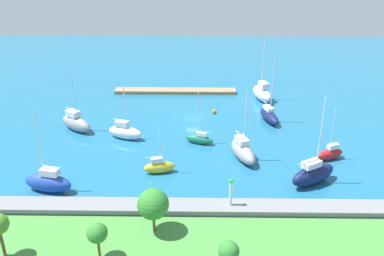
{
  "coord_description": "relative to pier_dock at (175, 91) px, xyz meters",
  "views": [
    {
      "loc": [
        -1.02,
        72.49,
        30.43
      ],
      "look_at": [
        0.0,
        7.96,
        1.5
      ],
      "focal_mm": 37.72,
      "sensor_mm": 36.0,
      "label": 1
    }
  ],
  "objects": [
    {
      "name": "water",
      "position": [
        -4.16,
        15.18,
        -0.39
      ],
      "size": [
        160.0,
        160.0,
        0.0
      ],
      "primitive_type": "plane",
      "color": "#1E668C",
      "rests_on": "ground"
    },
    {
      "name": "pier_dock",
      "position": [
        0.0,
        0.0,
        0.0
      ],
      "size": [
        27.62,
        3.09,
        0.77
      ],
      "primitive_type": "cube",
      "color": "#997A56",
      "rests_on": "ground"
    },
    {
      "name": "breakwater",
      "position": [
        -4.16,
        46.21,
        0.37
      ],
      "size": [
        63.78,
        2.94,
        1.51
      ],
      "primitive_type": "cube",
      "color": "gray",
      "rests_on": "ground"
    },
    {
      "name": "harbor_beacon",
      "position": [
        -9.22,
        46.21,
        3.27
      ],
      "size": [
        0.56,
        0.56,
        3.73
      ],
      "color": "silver",
      "rests_on": "breakwater"
    },
    {
      "name": "park_tree_center",
      "position": [
        4.99,
        54.88,
        3.53
      ],
      "size": [
        2.16,
        2.16,
        4.19
      ],
      "color": "brown",
      "rests_on": "shoreline_park"
    },
    {
      "name": "park_tree_mideast",
      "position": [
        -8.24,
        57.07,
        3.3
      ],
      "size": [
        2.07,
        2.07,
        3.91
      ],
      "color": "brown",
      "rests_on": "shoreline_park"
    },
    {
      "name": "park_tree_east",
      "position": [
        -0.28,
        50.53,
        4.11
      ],
      "size": [
        3.56,
        3.56,
        5.44
      ],
      "color": "brown",
      "rests_on": "shoreline_park"
    },
    {
      "name": "sailboat_gray_west_end",
      "position": [
        -12.24,
        31.58,
        1.04
      ],
      "size": [
        4.69,
        7.97,
        11.55
      ],
      "rotation": [
        0.0,
        0.0,
        1.88
      ],
      "color": "gray",
      "rests_on": "water"
    },
    {
      "name": "sailboat_navy_lone_north",
      "position": [
        -18.79,
        16.4,
        0.81
      ],
      "size": [
        3.82,
        7.5,
        13.41
      ],
      "rotation": [
        0.0,
        0.0,
        1.82
      ],
      "color": "#141E4C",
      "rests_on": "water"
    },
    {
      "name": "sailboat_white_inner_mooring",
      "position": [
        7.46,
        24.46,
        0.92
      ],
      "size": [
        6.64,
        4.1,
        9.58
      ],
      "rotation": [
        0.0,
        0.0,
        2.79
      ],
      "color": "white",
      "rests_on": "water"
    },
    {
      "name": "sailboat_red_center_basin",
      "position": [
        -25.92,
        31.49,
        0.65
      ],
      "size": [
        4.92,
        3.25,
        8.6
      ],
      "rotation": [
        0.0,
        0.0,
        0.41
      ],
      "color": "red",
      "rests_on": "water"
    },
    {
      "name": "sailboat_green_near_pier",
      "position": [
        -5.49,
        26.24,
        0.51
      ],
      "size": [
        5.07,
        2.87,
        9.22
      ],
      "rotation": [
        0.0,
        0.0,
        5.96
      ],
      "color": "#19724C",
      "rests_on": "water"
    },
    {
      "name": "sailboat_blue_far_north",
      "position": [
        15.05,
        41.24,
        1.09
      ],
      "size": [
        7.16,
        3.58,
        11.94
      ],
      "rotation": [
        0.0,
        0.0,
        6.07
      ],
      "color": "#2347B2",
      "rests_on": "water"
    },
    {
      "name": "sailboat_yellow_east_end",
      "position": [
        0.46,
        36.07,
        0.65
      ],
      "size": [
        4.8,
        2.33,
        8.31
      ],
      "rotation": [
        0.0,
        0.0,
        3.34
      ],
      "color": "yellow",
      "rests_on": "water"
    },
    {
      "name": "sailboat_gray_lone_south",
      "position": [
        16.9,
        21.09,
        1.12
      ],
      "size": [
        7.26,
        6.34,
        11.29
      ],
      "rotation": [
        0.0,
        0.0,
        2.49
      ],
      "color": "gray",
      "rests_on": "water"
    },
    {
      "name": "sailboat_navy_mid_basin",
      "position": [
        -21.32,
        38.75,
        1.21
      ],
      "size": [
        7.67,
        5.94,
        12.85
      ],
      "rotation": [
        0.0,
        0.0,
        3.69
      ],
      "color": "#141E4C",
      "rests_on": "water"
    },
    {
      "name": "sailboat_white_outer_mooring",
      "position": [
        -19.07,
        4.68,
        1.33
      ],
      "size": [
        4.55,
        8.03,
        14.22
      ],
      "rotation": [
        0.0,
        0.0,
        4.97
      ],
      "color": "white",
      "rests_on": "water"
    },
    {
      "name": "mooring_buoy_orange",
      "position": [
        -8.46,
        12.6,
        0.01
      ],
      "size": [
        0.8,
        0.8,
        0.8
      ],
      "primitive_type": "sphere",
      "color": "orange",
      "rests_on": "water"
    }
  ]
}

